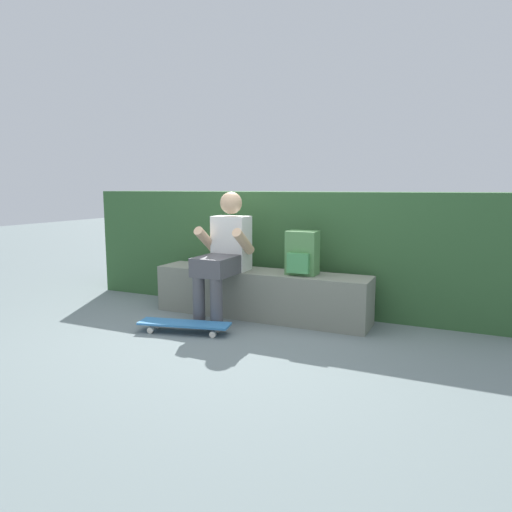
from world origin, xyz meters
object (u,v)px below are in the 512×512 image
object	(u,v)px
bench_main	(260,294)
backpack_on_bench	(302,254)
skateboard_near_person	(184,324)
person_skater	(224,251)

from	to	relation	value
bench_main	backpack_on_bench	distance (m)	0.60
bench_main	skateboard_near_person	distance (m)	0.84
bench_main	backpack_on_bench	xyz separation A→B (m)	(0.42, -0.01, 0.42)
bench_main	person_skater	distance (m)	0.55
person_skater	skateboard_near_person	world-z (taller)	person_skater
person_skater	skateboard_near_person	distance (m)	0.79
bench_main	person_skater	world-z (taller)	person_skater
person_skater	backpack_on_bench	size ratio (longest dim) A/B	3.01
person_skater	backpack_on_bench	xyz separation A→B (m)	(0.70, 0.20, -0.00)
bench_main	person_skater	size ratio (longest dim) A/B	1.75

